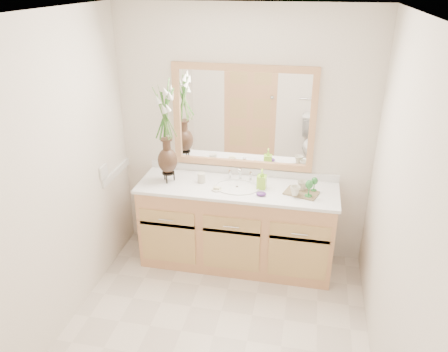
% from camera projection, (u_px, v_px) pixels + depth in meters
% --- Properties ---
extents(floor, '(2.60, 2.60, 0.00)m').
position_uv_depth(floor, '(214.00, 336.00, 3.45)').
color(floor, beige).
rests_on(floor, ground).
extents(ceiling, '(2.40, 2.60, 0.02)m').
position_uv_depth(ceiling, '(209.00, 14.00, 2.44)').
color(ceiling, white).
rests_on(ceiling, wall_back).
extents(wall_back, '(2.40, 0.02, 2.40)m').
position_uv_depth(wall_back, '(243.00, 138.00, 4.10)').
color(wall_back, white).
rests_on(wall_back, floor).
extents(wall_front, '(2.40, 0.02, 2.40)m').
position_uv_depth(wall_front, '(141.00, 349.00, 1.79)').
color(wall_front, white).
rests_on(wall_front, floor).
extents(wall_left, '(0.02, 2.60, 2.40)m').
position_uv_depth(wall_left, '(51.00, 187.00, 3.17)').
color(wall_left, white).
rests_on(wall_left, floor).
extents(wall_right, '(0.02, 2.60, 2.40)m').
position_uv_depth(wall_right, '(399.00, 221.00, 2.73)').
color(wall_right, white).
rests_on(wall_right, floor).
extents(vanity, '(1.80, 0.55, 0.80)m').
position_uv_depth(vanity, '(237.00, 227.00, 4.19)').
color(vanity, tan).
rests_on(vanity, floor).
extents(counter, '(1.84, 0.57, 0.03)m').
position_uv_depth(counter, '(237.00, 188.00, 4.01)').
color(counter, white).
rests_on(counter, vanity).
extents(sink, '(0.38, 0.34, 0.23)m').
position_uv_depth(sink, '(237.00, 192.00, 4.01)').
color(sink, white).
rests_on(sink, counter).
extents(mirror, '(1.32, 0.04, 0.97)m').
position_uv_depth(mirror, '(243.00, 118.00, 4.00)').
color(mirror, white).
rests_on(mirror, wall_back).
extents(switch_plate, '(0.02, 0.12, 0.12)m').
position_uv_depth(switch_plate, '(103.00, 172.00, 3.94)').
color(switch_plate, white).
rests_on(switch_plate, wall_left).
extents(flower_vase, '(0.21, 0.21, 0.88)m').
position_uv_depth(flower_vase, '(165.00, 120.00, 3.86)').
color(flower_vase, black).
rests_on(flower_vase, counter).
extents(tumbler, '(0.07, 0.07, 0.09)m').
position_uv_depth(tumbler, '(202.00, 178.00, 4.07)').
color(tumbler, beige).
rests_on(tumbler, counter).
extents(soap_dish, '(0.10, 0.10, 0.03)m').
position_uv_depth(soap_dish, '(217.00, 189.00, 3.93)').
color(soap_dish, beige).
rests_on(soap_dish, counter).
extents(soap_bottle, '(0.08, 0.08, 0.16)m').
position_uv_depth(soap_bottle, '(262.00, 180.00, 3.94)').
color(soap_bottle, '#98DF34').
rests_on(soap_bottle, counter).
extents(purple_dish, '(0.10, 0.09, 0.03)m').
position_uv_depth(purple_dish, '(261.00, 194.00, 3.84)').
color(purple_dish, '#4E256F').
rests_on(purple_dish, counter).
extents(tray, '(0.33, 0.26, 0.01)m').
position_uv_depth(tray, '(301.00, 193.00, 3.87)').
color(tray, brown).
rests_on(tray, counter).
extents(mug_left, '(0.10, 0.09, 0.09)m').
position_uv_depth(mug_left, '(295.00, 190.00, 3.80)').
color(mug_left, beige).
rests_on(mug_left, tray).
extents(mug_right, '(0.12, 0.12, 0.09)m').
position_uv_depth(mug_right, '(302.00, 185.00, 3.90)').
color(mug_right, beige).
rests_on(mug_right, tray).
extents(goblet_front, '(0.07, 0.07, 0.15)m').
position_uv_depth(goblet_front, '(309.00, 185.00, 3.76)').
color(goblet_front, '#27752F').
rests_on(goblet_front, tray).
extents(goblet_back, '(0.06, 0.06, 0.13)m').
position_uv_depth(goblet_back, '(315.00, 182.00, 3.86)').
color(goblet_back, '#27752F').
rests_on(goblet_back, tray).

